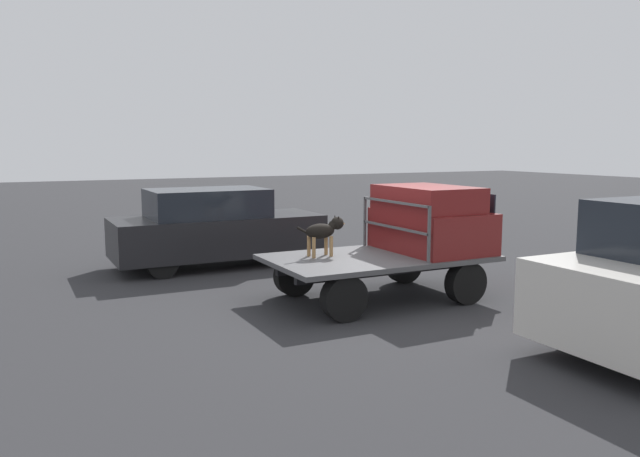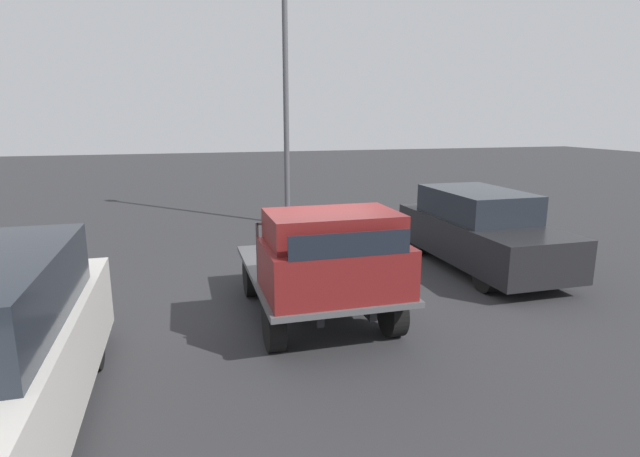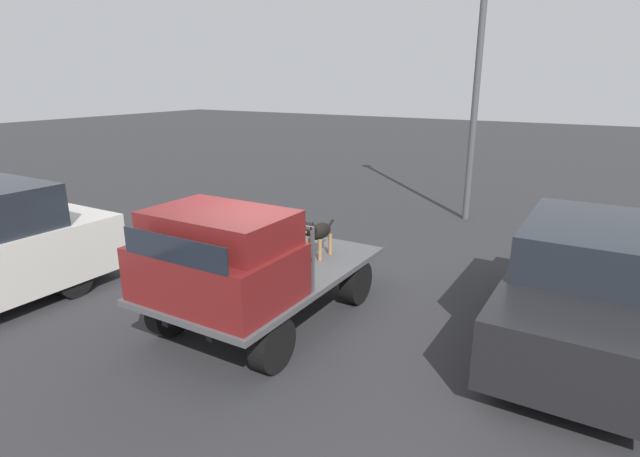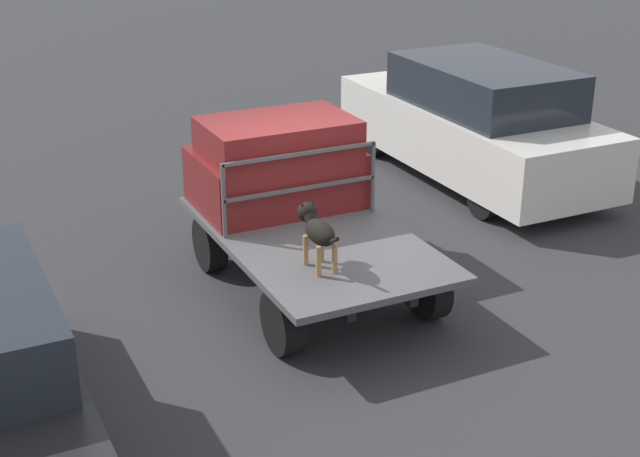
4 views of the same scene
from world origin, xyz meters
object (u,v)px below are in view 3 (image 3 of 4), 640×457
flatbed_truck (269,283)px  parked_sedan (583,285)px  light_pole_near (483,18)px  dog (317,232)px

flatbed_truck → parked_sedan: bearing=110.9°
light_pole_near → flatbed_truck: bearing=-8.4°
flatbed_truck → parked_sedan: size_ratio=0.84×
flatbed_truck → parked_sedan: parked_sedan is taller
dog → parked_sedan: size_ratio=0.20×
flatbed_truck → dog: 1.09m
dog → parked_sedan: 3.80m
dog → light_pole_near: size_ratio=0.11×
dog → light_pole_near: light_pole_near is taller
parked_sedan → light_pole_near: light_pole_near is taller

